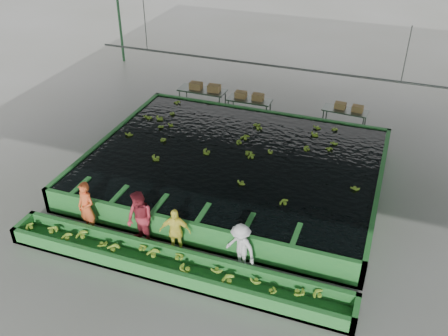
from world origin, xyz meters
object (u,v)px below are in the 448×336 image
(worker_b, at_px, (140,220))
(packing_table_mid, at_px, (249,108))
(packing_table_left, at_px, (203,99))
(box_stack_right, at_px, (348,110))
(flotation_tank, at_px, (234,167))
(worker_d, at_px, (241,248))
(sorting_trough, at_px, (173,266))
(box_stack_left, at_px, (205,90))
(worker_a, at_px, (87,208))
(worker_c, at_px, (175,232))
(box_stack_mid, at_px, (249,99))
(packing_table_right, at_px, (344,119))

(worker_b, distance_m, packing_table_mid, 9.15)
(packing_table_left, xyz_separation_m, box_stack_right, (6.38, 0.39, 0.35))
(flotation_tank, bearing_deg, worker_d, -68.61)
(packing_table_left, bearing_deg, sorting_trough, -72.34)
(box_stack_left, bearing_deg, worker_a, -90.79)
(worker_a, distance_m, packing_table_mid, 9.40)
(worker_c, height_order, box_stack_left, worker_c)
(worker_d, distance_m, box_stack_left, 10.31)
(sorting_trough, relative_size, packing_table_left, 4.71)
(worker_a, relative_size, box_stack_mid, 1.37)
(packing_table_left, height_order, packing_table_right, packing_table_left)
(packing_table_mid, height_order, box_stack_right, box_stack_right)
(box_stack_left, relative_size, box_stack_mid, 1.11)
(worker_a, xyz_separation_m, packing_table_mid, (2.21, 9.13, -0.43))
(worker_c, xyz_separation_m, worker_d, (1.95, 0.00, -0.01))
(box_stack_left, relative_size, box_stack_right, 1.19)
(worker_b, xyz_separation_m, box_stack_right, (4.57, 9.58, -0.06))
(flotation_tank, relative_size, box_stack_right, 8.56)
(packing_table_left, bearing_deg, worker_d, -62.11)
(worker_b, height_order, worker_c, worker_b)
(packing_table_left, relative_size, packing_table_mid, 1.12)
(box_stack_left, distance_m, box_stack_right, 6.25)
(worker_a, relative_size, worker_b, 0.96)
(sorting_trough, height_order, worker_c, worker_c)
(flotation_tank, distance_m, worker_b, 4.53)
(worker_a, height_order, worker_d, worker_a)
(worker_c, height_order, box_stack_right, worker_c)
(flotation_tank, bearing_deg, sorting_trough, -90.00)
(sorting_trough, relative_size, box_stack_right, 8.56)
(flotation_tank, distance_m, worker_c, 4.32)
(worker_c, relative_size, packing_table_right, 0.83)
(worker_b, height_order, worker_d, worker_b)
(sorting_trough, xyz_separation_m, box_stack_right, (3.20, 10.38, 0.59))
(sorting_trough, height_order, worker_a, worker_a)
(worker_d, height_order, box_stack_right, worker_d)
(sorting_trough, xyz_separation_m, box_stack_mid, (-0.99, 9.98, 0.61))
(packing_table_left, height_order, box_stack_mid, box_stack_mid)
(worker_d, xyz_separation_m, box_stack_right, (1.52, 9.58, 0.08))
(worker_b, xyz_separation_m, packing_table_left, (-1.81, 9.19, -0.42))
(packing_table_mid, height_order, packing_table_right, packing_table_mid)
(worker_a, height_order, worker_c, worker_a)
(worker_d, relative_size, box_stack_right, 1.29)
(sorting_trough, bearing_deg, worker_b, 149.64)
(sorting_trough, distance_m, box_stack_mid, 10.05)
(worker_d, relative_size, box_stack_left, 1.08)
(box_stack_mid, xyz_separation_m, box_stack_right, (4.19, 0.40, -0.03))
(sorting_trough, distance_m, worker_c, 0.99)
(worker_d, distance_m, box_stack_mid, 9.56)
(worker_a, xyz_separation_m, worker_c, (2.90, 0.00, -0.10))
(worker_d, bearing_deg, sorting_trough, -131.09)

